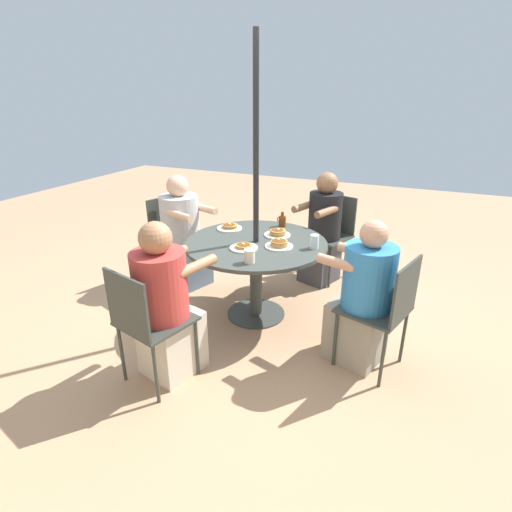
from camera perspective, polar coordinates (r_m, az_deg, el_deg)
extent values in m
plane|color=tan|center=(3.72, 0.00, -8.27)|extent=(12.00, 12.00, 0.00)
cylinder|color=#383D38|center=(3.71, 0.00, -8.17)|extent=(0.53, 0.53, 0.01)
cylinder|color=#383D38|center=(3.55, 0.00, -3.55)|extent=(0.11, 0.11, 0.68)
cylinder|color=#383D38|center=(3.41, 0.00, 1.82)|extent=(1.22, 1.22, 0.03)
cylinder|color=black|center=(3.28, 0.00, 9.41)|extent=(0.05, 0.05, 2.32)
cylinder|color=#333833|center=(3.03, 11.24, -11.54)|extent=(0.02, 0.02, 0.46)
cylinder|color=#333833|center=(3.31, 14.44, -8.69)|extent=(0.02, 0.02, 0.46)
cylinder|color=#333833|center=(2.91, 17.62, -13.86)|extent=(0.02, 0.02, 0.46)
cylinder|color=#333833|center=(3.20, 20.33, -10.65)|extent=(0.02, 0.02, 0.46)
cube|color=#333833|center=(2.98, 16.40, -7.30)|extent=(0.53, 0.53, 0.02)
cube|color=#333833|center=(2.82, 20.63, -4.77)|extent=(0.13, 0.40, 0.41)
cube|color=gray|center=(3.14, 14.02, -10.45)|extent=(0.46, 0.44, 0.46)
cylinder|color=teal|center=(2.90, 15.82, -3.03)|extent=(0.36, 0.36, 0.47)
sphere|color=tan|center=(2.78, 16.52, 3.00)|extent=(0.19, 0.19, 0.19)
cylinder|color=tan|center=(2.81, 11.45, -0.97)|extent=(0.30, 0.15, 0.07)
cylinder|color=tan|center=(3.05, 14.18, 0.71)|extent=(0.30, 0.15, 0.07)
cylinder|color=#333833|center=(4.17, 10.53, -1.58)|extent=(0.02, 0.02, 0.46)
cylinder|color=#333833|center=(4.35, 6.54, -0.25)|extent=(0.02, 0.02, 0.46)
cylinder|color=#333833|center=(4.46, 13.11, -0.16)|extent=(0.02, 0.02, 0.46)
cylinder|color=#333833|center=(4.63, 9.26, 1.03)|extent=(0.02, 0.02, 0.46)
cube|color=#333833|center=(4.31, 10.07, 2.71)|extent=(0.55, 0.55, 0.02)
cube|color=#333833|center=(4.41, 11.74, 5.94)|extent=(0.39, 0.15, 0.41)
cube|color=#3D3D42|center=(4.31, 9.04, -0.62)|extent=(0.42, 0.44, 0.46)
cylinder|color=black|center=(4.19, 9.83, 5.58)|extent=(0.34, 0.34, 0.50)
sphere|color=brown|center=(4.10, 10.15, 10.21)|extent=(0.22, 0.22, 0.22)
cylinder|color=brown|center=(3.93, 10.03, 6.25)|extent=(0.17, 0.32, 0.07)
cylinder|color=brown|center=(4.08, 6.82, 7.04)|extent=(0.17, 0.32, 0.07)
cylinder|color=#333833|center=(4.32, -7.47, -0.48)|extent=(0.02, 0.02, 0.46)
cylinder|color=#333833|center=(4.11, -11.29, -1.96)|extent=(0.02, 0.02, 0.46)
cylinder|color=#333833|center=(4.58, -10.47, 0.71)|extent=(0.02, 0.02, 0.46)
cylinder|color=#333833|center=(4.39, -14.19, -0.61)|extent=(0.02, 0.02, 0.46)
cube|color=#333833|center=(4.26, -11.09, 2.39)|extent=(0.54, 0.54, 0.02)
cube|color=#333833|center=(4.35, -12.96, 5.61)|extent=(0.14, 0.39, 0.41)
cube|color=slate|center=(4.26, -9.88, -0.97)|extent=(0.51, 0.48, 0.46)
cylinder|color=#B2B2B2|center=(4.14, -10.82, 5.22)|extent=(0.39, 0.39, 0.48)
sphere|color=#DBA884|center=(4.06, -11.17, 9.79)|extent=(0.22, 0.22, 0.22)
cylinder|color=#DBA884|center=(4.05, -7.37, 6.74)|extent=(0.34, 0.17, 0.07)
cylinder|color=#DBA884|center=(3.86, -10.92, 5.72)|extent=(0.34, 0.17, 0.07)
cylinder|color=#333833|center=(3.16, -13.15, -10.21)|extent=(0.02, 0.02, 0.46)
cylinder|color=#333833|center=(2.92, -8.44, -12.76)|extent=(0.02, 0.02, 0.46)
cylinder|color=#333833|center=(2.99, -18.62, -12.96)|extent=(0.02, 0.02, 0.46)
cylinder|color=#333833|center=(2.74, -14.11, -16.02)|extent=(0.02, 0.02, 0.46)
cube|color=#333833|center=(2.81, -14.03, -8.96)|extent=(0.52, 0.52, 0.02)
cube|color=#333833|center=(2.61, -17.97, -6.71)|extent=(0.40, 0.12, 0.41)
cube|color=beige|center=(3.00, -11.87, -11.98)|extent=(0.43, 0.45, 0.46)
cylinder|color=#B73833|center=(2.73, -13.52, -4.25)|extent=(0.36, 0.36, 0.49)
sphere|color=#A3704C|center=(2.60, -14.20, 2.50)|extent=(0.22, 0.22, 0.22)
cylinder|color=#A3704C|center=(2.90, -12.51, 0.02)|extent=(0.15, 0.34, 0.07)
cylinder|color=#A3704C|center=(2.70, -8.46, -1.44)|extent=(0.15, 0.34, 0.07)
cylinder|color=silver|center=(3.26, -1.76, 1.18)|extent=(0.23, 0.23, 0.01)
cylinder|color=#AD7A3D|center=(3.25, -1.80, 1.33)|extent=(0.14, 0.14, 0.01)
cylinder|color=#AD7A3D|center=(3.25, -1.76, 1.55)|extent=(0.13, 0.13, 0.01)
ellipsoid|color=brown|center=(3.25, -1.77, 1.69)|extent=(0.11, 0.10, 0.00)
cube|color=#F4E084|center=(3.24, -1.82, 1.76)|extent=(0.02, 0.02, 0.01)
cylinder|color=silver|center=(3.56, 3.06, 3.02)|extent=(0.23, 0.23, 0.01)
cylinder|color=#AD7A3D|center=(3.55, 3.12, 3.21)|extent=(0.14, 0.14, 0.01)
cylinder|color=#AD7A3D|center=(3.54, 3.13, 3.39)|extent=(0.15, 0.15, 0.01)
cylinder|color=#AD7A3D|center=(3.54, 3.15, 3.61)|extent=(0.14, 0.14, 0.01)
ellipsoid|color=brown|center=(3.54, 3.08, 3.77)|extent=(0.11, 0.10, 0.00)
cube|color=#F4E084|center=(3.53, 3.22, 3.84)|extent=(0.02, 0.02, 0.01)
cylinder|color=silver|center=(3.73, -3.82, 3.97)|extent=(0.23, 0.23, 0.01)
cylinder|color=#AD7A3D|center=(3.73, -3.75, 4.11)|extent=(0.14, 0.14, 0.01)
cylinder|color=#AD7A3D|center=(3.73, -3.83, 4.29)|extent=(0.14, 0.14, 0.01)
cylinder|color=#AD7A3D|center=(3.73, -3.72, 4.43)|extent=(0.14, 0.14, 0.01)
ellipsoid|color=brown|center=(3.72, -3.83, 4.51)|extent=(0.11, 0.10, 0.00)
cube|color=#F4E084|center=(3.72, -3.78, 4.62)|extent=(0.02, 0.02, 0.01)
cylinder|color=silver|center=(3.29, 3.30, 1.40)|extent=(0.23, 0.23, 0.01)
cylinder|color=#AD7A3D|center=(3.29, 3.34, 1.59)|extent=(0.15, 0.15, 0.01)
cylinder|color=#AD7A3D|center=(3.28, 3.35, 1.74)|extent=(0.14, 0.14, 0.01)
cylinder|color=#AD7A3D|center=(3.28, 3.30, 1.91)|extent=(0.14, 0.14, 0.01)
cylinder|color=#AD7A3D|center=(3.28, 3.36, 2.12)|extent=(0.14, 0.14, 0.01)
ellipsoid|color=brown|center=(3.28, 3.32, 2.24)|extent=(0.12, 0.11, 0.00)
cube|color=#F4E084|center=(3.28, 3.24, 2.40)|extent=(0.03, 0.03, 0.01)
cylinder|color=#602D0F|center=(3.79, 3.77, 4.96)|extent=(0.07, 0.07, 0.10)
cylinder|color=#602D0F|center=(3.77, 3.80, 5.98)|extent=(0.03, 0.03, 0.04)
torus|color=#602D0F|center=(3.80, 3.34, 5.23)|extent=(0.05, 0.01, 0.05)
cylinder|color=beige|center=(2.97, -0.92, -0.07)|extent=(0.08, 0.08, 0.10)
cylinder|color=white|center=(2.95, -0.93, 0.87)|extent=(0.08, 0.08, 0.01)
cylinder|color=silver|center=(3.28, 8.35, 2.04)|extent=(0.07, 0.07, 0.12)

